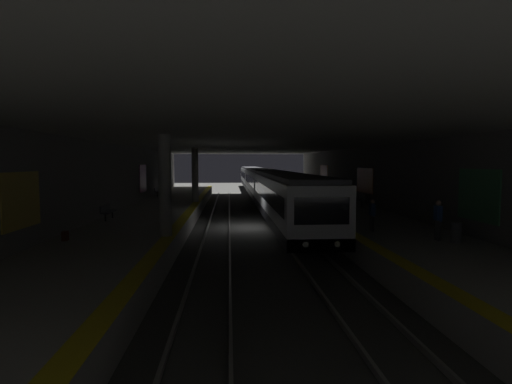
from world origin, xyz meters
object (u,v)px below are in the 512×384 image
person_waiting_near (438,219)px  pillar_far (195,175)px  bench_right_mid (158,191)px  bench_left_mid (340,193)px  backpack_on_floor (65,236)px  suitcase_rolling (351,208)px  person_walking_mid (372,214)px  pillar_near (165,185)px  metro_train (261,183)px  trash_bin (456,232)px  bench_left_near (360,199)px  bench_right_near (107,211)px

person_waiting_near → pillar_far: bearing=33.6°
bench_right_mid → bench_left_mid: bearing=-104.3°
backpack_on_floor → suitcase_rolling: bearing=-60.5°
person_walking_mid → pillar_near: bearing=93.2°
person_walking_mid → suitcase_rolling: (7.13, -1.23, -0.55)m
pillar_far → person_walking_mid: size_ratio=2.95×
person_waiting_near → suitcase_rolling: person_waiting_near is taller
person_waiting_near → bench_right_mid: bearing=34.0°
metro_train → suitcase_rolling: size_ratio=68.91×
pillar_near → trash_bin: pillar_near is taller
pillar_far → backpack_on_floor: pillar_far is taller
suitcase_rolling → bench_right_mid: bearing=47.2°
bench_left_mid → pillar_near: bearing=143.3°
bench_left_mid → backpack_on_floor: bearing=136.9°
trash_bin → suitcase_rolling: bearing=7.0°
metro_train → trash_bin: (-29.81, -5.60, -0.55)m
bench_right_mid → suitcase_rolling: size_ratio=1.97×
bench_right_mid → bench_left_near: bearing=-120.1°
bench_right_near → metro_train: bearing=-26.0°
metro_train → person_waiting_near: bearing=-170.1°
metro_train → bench_right_near: metro_train is taller
bench_left_mid → bench_right_mid: same height
person_walking_mid → suitcase_rolling: bearing=-9.8°
person_walking_mid → bench_left_mid: bearing=-10.8°
bench_right_mid → trash_bin: bench_right_mid is taller
person_waiting_near → bench_left_mid: bearing=-3.7°
bench_left_mid → person_walking_mid: person_walking_mid is taller
bench_right_near → bench_right_mid: bearing=0.0°
metro_train → bench_left_mid: metro_train is taller
pillar_near → person_waiting_near: bearing=-99.0°
bench_right_near → person_walking_mid: size_ratio=1.10×
backpack_on_floor → bench_left_mid: bearing=-43.1°
trash_bin → bench_right_near: bearing=64.5°
bench_left_mid → backpack_on_floor: size_ratio=4.25×
pillar_far → metro_train: size_ratio=0.08×
bench_right_mid → person_walking_mid: person_walking_mid is taller
bench_left_mid → trash_bin: 19.70m
pillar_near → bench_right_mid: bearing=10.9°
pillar_near → backpack_on_floor: 4.64m
bench_left_near → bench_right_mid: 19.72m
bench_left_near → person_walking_mid: (-11.24, 3.19, 0.31)m
metro_train → person_walking_mid: (-26.89, -3.14, -0.15)m
bench_right_near → person_walking_mid: (-4.87, -13.88, 0.31)m
bench_left_near → suitcase_rolling: bearing=154.5°
bench_left_mid → person_waiting_near: size_ratio=1.00×
pillar_far → bench_left_mid: 13.10m
pillar_near → person_waiting_near: size_ratio=2.67×
person_walking_mid → trash_bin: size_ratio=1.82×
bench_left_mid → backpack_on_floor: 24.82m
person_walking_mid → pillar_far: bearing=32.6°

